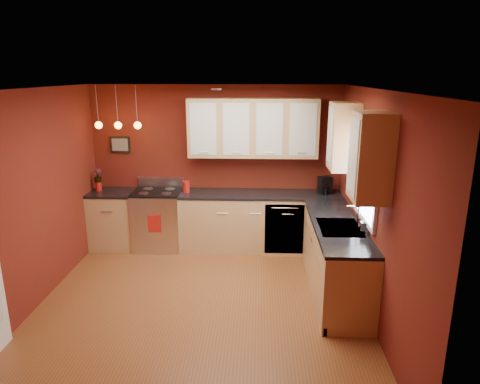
{
  "coord_description": "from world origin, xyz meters",
  "views": [
    {
      "loc": [
        0.7,
        -4.69,
        2.77
      ],
      "look_at": [
        0.44,
        1.0,
        1.18
      ],
      "focal_mm": 32.0,
      "sensor_mm": 36.0,
      "label": 1
    }
  ],
  "objects_px": {
    "red_canister": "(186,187)",
    "soap_pump": "(365,225)",
    "gas_range": "(158,219)",
    "coffee_maker": "(325,186)",
    "sink": "(340,229)"
  },
  "relations": [
    {
      "from": "red_canister",
      "to": "gas_range",
      "type": "bearing_deg",
      "value": -179.72
    },
    {
      "from": "gas_range",
      "to": "soap_pump",
      "type": "bearing_deg",
      "value": -30.62
    },
    {
      "from": "red_canister",
      "to": "soap_pump",
      "type": "relative_size",
      "value": 0.85
    },
    {
      "from": "gas_range",
      "to": "coffee_maker",
      "type": "bearing_deg",
      "value": 0.37
    },
    {
      "from": "soap_pump",
      "to": "coffee_maker",
      "type": "bearing_deg",
      "value": 97.16
    },
    {
      "from": "gas_range",
      "to": "red_canister",
      "type": "bearing_deg",
      "value": 0.28
    },
    {
      "from": "gas_range",
      "to": "red_canister",
      "type": "relative_size",
      "value": 6.18
    },
    {
      "from": "soap_pump",
      "to": "red_canister",
      "type": "bearing_deg",
      "value": 144.68
    },
    {
      "from": "gas_range",
      "to": "sink",
      "type": "relative_size",
      "value": 1.59
    },
    {
      "from": "soap_pump",
      "to": "gas_range",
      "type": "bearing_deg",
      "value": 149.38
    },
    {
      "from": "red_canister",
      "to": "coffee_maker",
      "type": "bearing_deg",
      "value": 0.39
    },
    {
      "from": "sink",
      "to": "red_canister",
      "type": "bearing_deg",
      "value": 145.07
    },
    {
      "from": "red_canister",
      "to": "soap_pump",
      "type": "distance_m",
      "value": 2.94
    },
    {
      "from": "sink",
      "to": "soap_pump",
      "type": "height_order",
      "value": "sink"
    },
    {
      "from": "red_canister",
      "to": "coffee_maker",
      "type": "xyz_separation_m",
      "value": [
        2.18,
        0.01,
        0.03
      ]
    }
  ]
}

